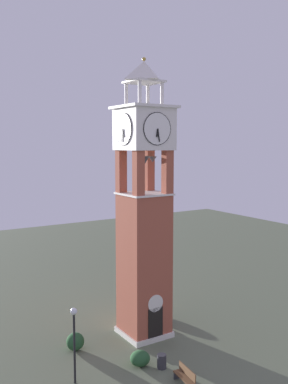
{
  "coord_description": "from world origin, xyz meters",
  "views": [
    {
      "loc": [
        -14.3,
        -22.62,
        12.47
      ],
      "look_at": [
        0.0,
        0.0,
        9.48
      ],
      "focal_mm": 39.54,
      "sensor_mm": 36.0,
      "label": 1
    }
  ],
  "objects_px": {
    "park_bench": "(185,377)",
    "trash_bin": "(162,361)",
    "clock_tower": "(144,221)",
    "lamp_post": "(74,332)"
  },
  "relations": [
    {
      "from": "park_bench",
      "to": "trash_bin",
      "type": "bearing_deg",
      "value": 91.64
    },
    {
      "from": "park_bench",
      "to": "trash_bin",
      "type": "xyz_separation_m",
      "value": [
        -0.06,
        2.05,
        -0.08
      ]
    },
    {
      "from": "park_bench",
      "to": "trash_bin",
      "type": "height_order",
      "value": "park_bench"
    },
    {
      "from": "clock_tower",
      "to": "lamp_post",
      "type": "relative_size",
      "value": 4.35
    },
    {
      "from": "park_bench",
      "to": "lamp_post",
      "type": "distance_m",
      "value": 6.23
    },
    {
      "from": "lamp_post",
      "to": "trash_bin",
      "type": "relative_size",
      "value": 5.12
    },
    {
      "from": "clock_tower",
      "to": "park_bench",
      "type": "height_order",
      "value": "clock_tower"
    },
    {
      "from": "lamp_post",
      "to": "park_bench",
      "type": "bearing_deg",
      "value": -34.47
    },
    {
      "from": "trash_bin",
      "to": "lamp_post",
      "type": "bearing_deg",
      "value": 165.5
    },
    {
      "from": "clock_tower",
      "to": "trash_bin",
      "type": "bearing_deg",
      "value": -109.3
    }
  ]
}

